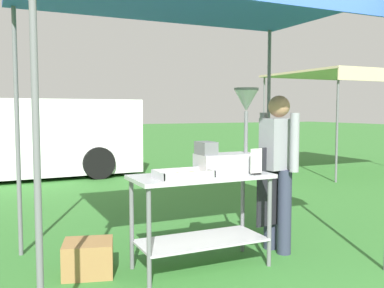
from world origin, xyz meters
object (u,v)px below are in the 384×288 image
stall_canopy (197,5)px  vendor (278,165)px  donut_cart (201,200)px  van_white (10,137)px  donut_tray (182,176)px  donut_fryer (230,145)px  menu_sign (256,164)px  supply_crate (88,258)px  neighbour_tent (340,76)px

stall_canopy → vendor: size_ratio=1.98×
donut_cart → van_white: (-1.34, 6.50, 0.24)m
stall_canopy → donut_tray: stall_canopy is taller
vendor → donut_fryer: bearing=-173.5°
donut_tray → stall_canopy: bearing=42.0°
stall_canopy → donut_cart: 1.79m
stall_canopy → van_white: 6.72m
menu_sign → vendor: (0.46, 0.30, -0.07)m
donut_fryer → van_white: (-1.65, 6.48, -0.25)m
donut_cart → van_white: van_white is taller
donut_cart → vendor: vendor is taller
supply_crate → neighbour_tent: neighbour_tent is taller
donut_cart → supply_crate: bearing=164.7°
stall_canopy → supply_crate: (-0.99, 0.17, -2.27)m
supply_crate → van_white: van_white is taller
neighbour_tent → van_white: bearing=163.4°
vendor → donut_tray: bearing=-170.0°
donut_cart → menu_sign: (0.46, -0.21, 0.34)m
donut_cart → stall_canopy: bearing=90.0°
donut_tray → menu_sign: (0.70, -0.09, 0.08)m
donut_cart → donut_fryer: size_ratio=1.61×
donut_fryer → vendor: bearing=6.5°
stall_canopy → donut_cart: (-0.00, -0.10, -1.79)m
stall_canopy → donut_fryer: bearing=-14.7°
donut_fryer → menu_sign: (0.15, -0.23, -0.16)m
stall_canopy → van_white: stall_canopy is taller
donut_tray → vendor: (1.16, 0.20, 0.01)m
menu_sign → van_white: (-1.80, 6.71, -0.10)m
van_white → supply_crate: bearing=-86.8°
stall_canopy → neighbour_tent: (5.81, 4.26, -0.17)m
donut_tray → menu_sign: 0.71m
supply_crate → menu_sign: bearing=-18.5°
supply_crate → van_white: size_ratio=0.10×
donut_tray → donut_fryer: size_ratio=0.60×
donut_fryer → neighbour_tent: 7.10m
donut_fryer → supply_crate: bearing=169.0°
supply_crate → neighbour_tent: (6.79, 4.09, 2.10)m
stall_canopy → supply_crate: 2.48m
donut_cart → donut_tray: (-0.24, -0.12, 0.26)m
vendor → supply_crate: vendor is taller
menu_sign → neighbour_tent: 7.15m
stall_canopy → van_white: size_ratio=0.60×
supply_crate → vendor: bearing=-5.5°
menu_sign → stall_canopy: bearing=145.8°
menu_sign → vendor: bearing=33.1°
donut_cart → menu_sign: size_ratio=5.38×
vendor → menu_sign: bearing=-146.9°
donut_tray → supply_crate: 1.12m
stall_canopy → vendor: 1.77m
menu_sign → neighbour_tent: bearing=40.5°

